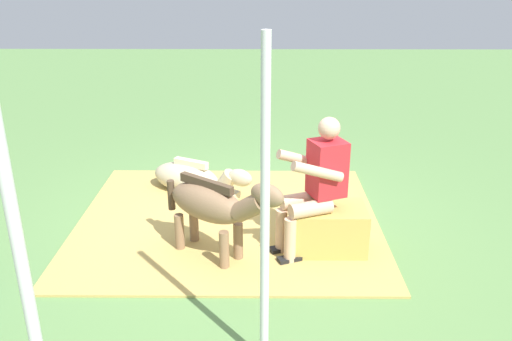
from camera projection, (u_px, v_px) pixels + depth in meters
The scene contains 9 objects.
ground_plane at pixel (240, 228), 5.60m from camera, with size 24.00×24.00×0.00m, color #608C4C.
hay_patch at pixel (228, 220), 5.75m from camera, with size 3.19×2.82×0.02m, color tan.
hay_bale at pixel (329, 229), 5.10m from camera, with size 0.68×0.48×0.45m, color tan.
person_seated at pixel (316, 182), 4.87m from camera, with size 0.72×0.56×1.33m.
pony_standing at pixel (214, 205), 4.84m from camera, with size 1.15×0.95×0.91m.
pony_lying at pixel (193, 178), 6.37m from camera, with size 1.31×0.85×0.42m.
soda_bottle at pixel (363, 220), 5.52m from camera, with size 0.07×0.07×0.24m.
tent_pole_left at pixel (265, 216), 3.33m from camera, with size 0.06×0.06×2.27m, color silver.
tent_pole_mid at pixel (30, 309), 2.44m from camera, with size 0.06×0.06×2.27m, color silver.
Camera 1 is at (-0.20, 4.98, 2.62)m, focal length 37.50 mm.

